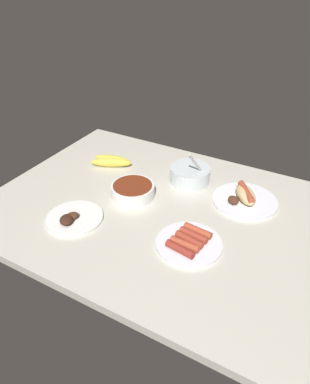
{
  "coord_description": "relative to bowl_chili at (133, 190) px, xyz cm",
  "views": [
    {
      "loc": [
        49.39,
        -90.22,
        76.29
      ],
      "look_at": [
        -3.13,
        4.3,
        3.0
      ],
      "focal_mm": 33.11,
      "sensor_mm": 36.0,
      "label": 1
    }
  ],
  "objects": [
    {
      "name": "ground_plane",
      "position": [
        11.32,
        -1.89,
        -4.13
      ],
      "size": [
        120.0,
        90.0,
        3.0
      ],
      "primitive_type": "cube",
      "color": "beige"
    },
    {
      "name": "bowl_chili",
      "position": [
        0.0,
        0.0,
        0.0
      ],
      "size": [
        16.32,
        16.32,
        4.79
      ],
      "color": "white",
      "rests_on": "ground_plane"
    },
    {
      "name": "bowl_coleslaw",
      "position": [
        14.4,
        19.94,
        0.82
      ],
      "size": [
        15.96,
        15.96,
        15.67
      ],
      "color": "silver",
      "rests_on": "ground_plane"
    },
    {
      "name": "plate_sausages",
      "position": [
        29.81,
        -14.54,
        -1.48
      ],
      "size": [
        21.04,
        21.04,
        3.39
      ],
      "color": "white",
      "rests_on": "ground_plane"
    },
    {
      "name": "plate_grilled_meat",
      "position": [
        -10.06,
        -22.39,
        -1.77
      ],
      "size": [
        19.53,
        19.53,
        3.67
      ],
      "color": "white",
      "rests_on": "ground_plane"
    },
    {
      "name": "banana_bunch",
      "position": [
        -20.51,
        15.69,
        -0.79
      ],
      "size": [
        18.35,
        12.15,
        3.86
      ],
      "color": "gold",
      "rests_on": "ground_plane"
    },
    {
      "name": "plate_hotdog_assembled",
      "position": [
        37.95,
        16.53,
        -0.89
      ],
      "size": [
        23.71,
        23.71,
        5.61
      ],
      "color": "white",
      "rests_on": "ground_plane"
    }
  ]
}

